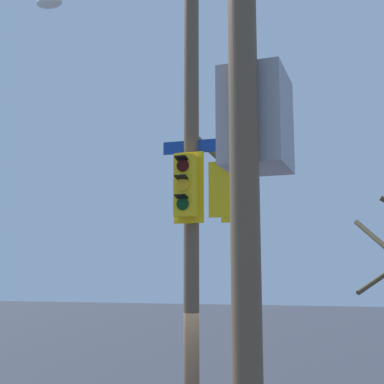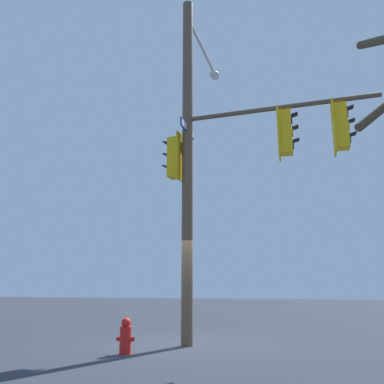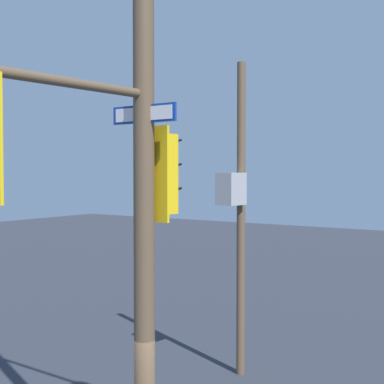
{
  "view_description": "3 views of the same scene",
  "coord_description": "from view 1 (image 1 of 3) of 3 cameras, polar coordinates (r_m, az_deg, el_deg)",
  "views": [
    {
      "loc": [
        -8.95,
        -2.34,
        3.26
      ],
      "look_at": [
        0.43,
        -0.12,
        4.72
      ],
      "focal_mm": 47.97,
      "sensor_mm": 36.0,
      "label": 1
    },
    {
      "loc": [
        2.76,
        -9.71,
        1.36
      ],
      "look_at": [
        0.25,
        -0.15,
        3.76
      ],
      "focal_mm": 36.68,
      "sensor_mm": 36.0,
      "label": 2
    },
    {
      "loc": [
        6.16,
        4.67,
        4.79
      ],
      "look_at": [
        -0.15,
        0.4,
        4.5
      ],
      "focal_mm": 54.17,
      "sensor_mm": 36.0,
      "label": 3
    }
  ],
  "objects": [
    {
      "name": "secondary_pole_assembly",
      "position": [
        3.6,
        6.48,
        2.17
      ],
      "size": [
        0.8,
        0.53,
        7.27
      ],
      "rotation": [
        0.0,
        0.0,
        6.16
      ],
      "color": "brown",
      "rests_on": "ground"
    },
    {
      "name": "main_signal_pole_assembly",
      "position": [
        10.31,
        0.45,
        1.65
      ],
      "size": [
        5.51,
        4.02,
        9.46
      ],
      "rotation": [
        0.0,
        0.0,
        6.24
      ],
      "color": "brown",
      "rests_on": "ground"
    }
  ]
}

